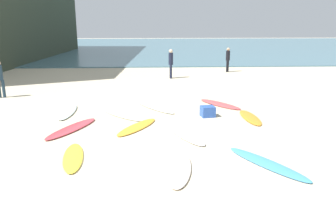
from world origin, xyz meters
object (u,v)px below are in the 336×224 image
(surfboard_4, at_px, (186,135))
(surfboard_7, at_px, (267,163))
(surfboard_5, at_px, (124,115))
(surfboard_8, at_px, (155,107))
(beachgoer_near, at_px, (228,59))
(beachgoer_far, at_px, (171,62))
(beach_cooler, at_px, (208,111))
(surfboard_1, at_px, (220,104))
(surfboard_9, at_px, (72,128))
(surfboard_6, at_px, (73,157))
(surfboard_0, at_px, (179,169))
(surfboard_10, at_px, (137,127))
(surfboard_2, at_px, (250,117))
(beachgoer_mid, at_px, (0,77))
(surfboard_3, at_px, (68,111))

(surfboard_4, relative_size, surfboard_7, 0.84)
(surfboard_5, bearing_deg, surfboard_8, 179.94)
(beachgoer_near, relative_size, beachgoer_far, 0.93)
(surfboard_5, bearing_deg, beach_cooler, 132.23)
(beach_cooler, bearing_deg, beachgoer_far, 96.18)
(surfboard_1, xyz_separation_m, surfboard_9, (-5.65, -3.15, 0.01))
(surfboard_6, xyz_separation_m, beachgoer_near, (7.41, 15.17, 0.90))
(surfboard_0, height_order, beach_cooler, beach_cooler)
(surfboard_6, bearing_deg, surfboard_10, -131.51)
(surfboard_6, xyz_separation_m, beachgoer_far, (3.27, 12.66, 0.98))
(surfboard_2, bearing_deg, surfboard_4, -144.97)
(surfboard_0, height_order, surfboard_2, surfboard_0)
(beach_cooler, bearing_deg, surfboard_2, -11.09)
(beachgoer_near, height_order, beachgoer_mid, beachgoer_mid)
(surfboard_5, bearing_deg, beachgoer_mid, -73.06)
(beachgoer_near, bearing_deg, surfboard_7, -163.29)
(surfboard_2, bearing_deg, beachgoer_far, 104.26)
(surfboard_8, relative_size, beachgoer_mid, 1.47)
(surfboard_0, bearing_deg, beachgoer_near, 81.86)
(beachgoer_far, bearing_deg, surfboard_3, 147.42)
(surfboard_1, height_order, surfboard_5, surfboard_1)
(surfboard_4, relative_size, beachgoer_near, 1.29)
(surfboard_3, bearing_deg, surfboard_4, 143.53)
(surfboard_5, xyz_separation_m, surfboard_8, (1.21, 1.14, 0.01))
(surfboard_0, xyz_separation_m, surfboard_4, (0.41, 2.52, 0.00))
(surfboard_8, xyz_separation_m, surfboard_9, (-2.81, -2.76, 0.00))
(surfboard_6, distance_m, surfboard_7, 5.08)
(surfboard_1, xyz_separation_m, surfboard_3, (-6.31, -0.95, 0.01))
(surfboard_4, distance_m, surfboard_10, 1.84)
(surfboard_9, relative_size, surfboard_10, 1.15)
(surfboard_9, bearing_deg, surfboard_8, 69.38)
(surfboard_9, height_order, beachgoer_near, beachgoer_near)
(surfboard_2, height_order, surfboard_9, surfboard_9)
(surfboard_0, relative_size, surfboard_3, 0.85)
(surfboard_1, bearing_deg, beachgoer_far, 69.29)
(surfboard_0, xyz_separation_m, surfboard_2, (3.01, 4.43, -0.01))
(surfboard_0, bearing_deg, surfboard_8, 103.22)
(surfboard_6, bearing_deg, beachgoer_mid, -66.14)
(surfboard_0, relative_size, beachgoer_far, 1.16)
(surfboard_7, bearing_deg, beachgoer_mid, -70.12)
(surfboard_6, height_order, beachgoer_far, beachgoer_far)
(surfboard_1, distance_m, beach_cooler, 1.96)
(surfboard_4, bearing_deg, surfboard_0, -122.06)
(surfboard_0, distance_m, beachgoer_mid, 11.51)
(surfboard_7, relative_size, beach_cooler, 5.11)
(surfboard_2, height_order, beachgoer_mid, beachgoer_mid)
(surfboard_3, relative_size, surfboard_9, 0.97)
(surfboard_0, relative_size, beachgoer_mid, 1.19)
(surfboard_1, bearing_deg, surfboard_4, -149.89)
(surfboard_6, height_order, surfboard_7, surfboard_6)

